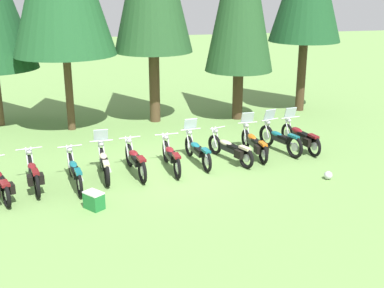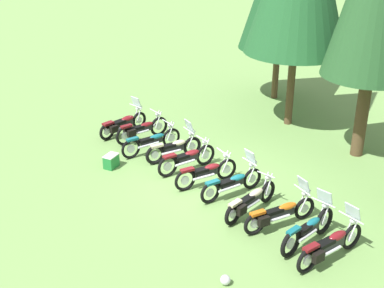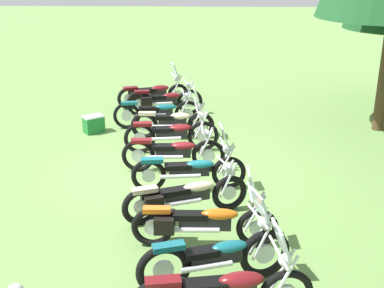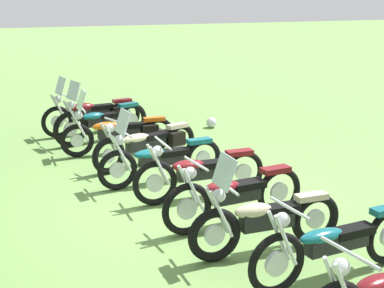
{
  "view_description": "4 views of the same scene",
  "coord_description": "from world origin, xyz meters",
  "views": [
    {
      "loc": [
        -2.58,
        -14.71,
        5.72
      ],
      "look_at": [
        0.9,
        0.63,
        0.58
      ],
      "focal_mm": 47.06,
      "sensor_mm": 36.0,
      "label": 1
    },
    {
      "loc": [
        13.03,
        -6.92,
        8.21
      ],
      "look_at": [
        -1.34,
        0.12,
        0.81
      ],
      "focal_mm": 49.0,
      "sensor_mm": 36.0,
      "label": 2
    },
    {
      "loc": [
        9.99,
        0.75,
        4.37
      ],
      "look_at": [
        0.27,
        0.35,
        0.72
      ],
      "focal_mm": 46.16,
      "sensor_mm": 36.0,
      "label": 3
    },
    {
      "loc": [
        -8.28,
        2.8,
        3.36
      ],
      "look_at": [
        1.04,
        -0.25,
        0.65
      ],
      "focal_mm": 54.39,
      "sensor_mm": 36.0,
      "label": 4
    }
  ],
  "objects": [
    {
      "name": "motorcycle_5",
      "position": [
        0.07,
        -0.05,
        0.45
      ],
      "size": [
        0.77,
        2.25,
        1.02
      ],
      "rotation": [
        0.0,
        0.0,
        1.62
      ],
      "color": "black",
      "rests_on": "ground_plane"
    },
    {
      "name": "picnic_cooler",
      "position": [
        -2.42,
        -2.4,
        0.23
      ],
      "size": [
        0.59,
        0.62,
        0.47
      ],
      "color": "#1E7233",
      "rests_on": "ground_plane"
    },
    {
      "name": "motorcycle_1",
      "position": [
        -4.04,
        -0.68,
        0.46
      ],
      "size": [
        0.83,
        2.24,
        1.03
      ],
      "rotation": [
        0.0,
        0.0,
        1.76
      ],
      "color": "black",
      "rests_on": "ground_plane"
    },
    {
      "name": "motorcycle_8",
      "position": [
        3.08,
        0.64,
        0.45
      ],
      "size": [
        0.71,
        2.36,
        1.35
      ],
      "rotation": [
        0.0,
        0.0,
        1.6
      ],
      "color": "black",
      "rests_on": "ground_plane"
    },
    {
      "name": "motorcycle_6",
      "position": [
        1.01,
        0.35,
        0.45
      ],
      "size": [
        0.69,
        2.3,
        1.36
      ],
      "rotation": [
        0.0,
        0.0,
        1.7
      ],
      "color": "black",
      "rests_on": "ground_plane"
    },
    {
      "name": "motorcycle_7",
      "position": [
        2.13,
        0.28,
        0.43
      ],
      "size": [
        1.04,
        2.23,
        0.99
      ],
      "rotation": [
        0.0,
        0.0,
        1.95
      ],
      "color": "black",
      "rests_on": "ground_plane"
    },
    {
      "name": "motorcycle_10",
      "position": [
        4.88,
        0.9,
        0.48
      ],
      "size": [
        0.86,
        2.35,
        1.37
      ],
      "rotation": [
        0.0,
        0.0,
        1.74
      ],
      "color": "black",
      "rests_on": "ground_plane"
    },
    {
      "name": "motorcycle_3",
      "position": [
        -2.02,
        -0.22,
        0.45
      ],
      "size": [
        0.71,
        2.16,
        1.36
      ],
      "rotation": [
        0.0,
        0.0,
        1.62
      ],
      "color": "black",
      "rests_on": "ground_plane"
    },
    {
      "name": "motorcycle_0",
      "position": [
        -4.92,
        -1.11,
        0.46
      ],
      "size": [
        1.07,
        2.18,
        1.35
      ],
      "rotation": [
        0.0,
        0.0,
        1.92
      ],
      "color": "black",
      "rests_on": "ground_plane"
    },
    {
      "name": "dropped_helmet",
      "position": [
        4.53,
        -1.88,
        0.13
      ],
      "size": [
        0.25,
        0.25,
        0.25
      ],
      "primitive_type": "sphere",
      "color": "silver",
      "rests_on": "ground_plane"
    },
    {
      "name": "motorcycle_9",
      "position": [
        4.08,
        0.86,
        0.47
      ],
      "size": [
        0.94,
        2.19,
        1.4
      ],
      "rotation": [
        0.0,
        0.0,
        1.88
      ],
      "color": "black",
      "rests_on": "ground_plane"
    },
    {
      "name": "motorcycle_4",
      "position": [
        -1.07,
        -0.19,
        0.46
      ],
      "size": [
        0.69,
        2.27,
        1.03
      ],
      "rotation": [
        0.0,
        0.0,
        1.72
      ],
      "color": "black",
      "rests_on": "ground_plane"
    },
    {
      "name": "motorcycle_2",
      "position": [
        -2.89,
        -0.72,
        0.45
      ],
      "size": [
        0.71,
        2.4,
        1.02
      ],
      "rotation": [
        0.0,
        0.0,
        1.72
      ],
      "color": "black",
      "rests_on": "ground_plane"
    },
    {
      "name": "ground_plane",
      "position": [
        0.0,
        0.0,
        0.0
      ],
      "size": [
        80.0,
        80.0,
        0.0
      ],
      "primitive_type": "plane",
      "color": "#6B934C"
    }
  ]
}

